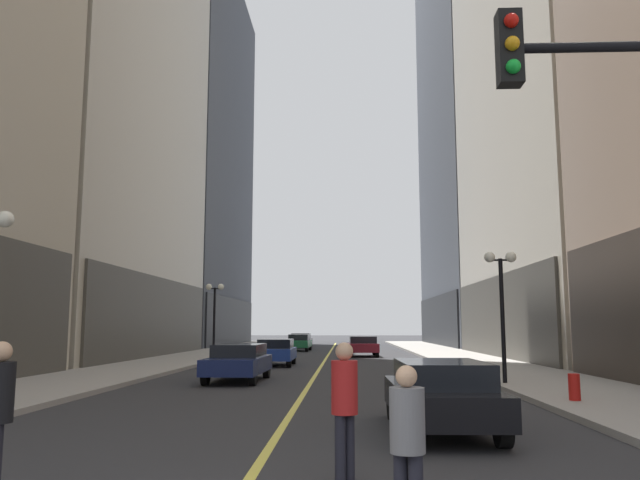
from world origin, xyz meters
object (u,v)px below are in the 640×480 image
at_px(car_green, 299,342).
at_px(pedestrian_in_grey_suit, 408,437).
at_px(car_silver, 301,340).
at_px(pedestrian_in_red_jacket, 345,400).
at_px(fire_hydrant_right, 574,390).
at_px(street_lamp_right_mid, 501,287).
at_px(street_lamp_left_far, 215,304).
at_px(car_maroon, 363,345).
at_px(car_black, 441,393).
at_px(car_blue, 276,351).
at_px(car_navy, 239,361).

bearing_deg(car_green, pedestrian_in_grey_suit, -84.42).
relative_size(car_green, pedestrian_in_grey_suit, 2.69).
xyz_separation_m(car_silver, pedestrian_in_red_jacket, (4.15, -49.94, 0.31)).
bearing_deg(car_silver, fire_hydrant_right, -76.87).
bearing_deg(fire_hydrant_right, street_lamp_right_mid, 95.85).
distance_m(pedestrian_in_grey_suit, street_lamp_left_far, 31.40).
bearing_deg(pedestrian_in_grey_suit, car_silver, 95.23).
bearing_deg(car_maroon, street_lamp_left_far, -148.28).
xyz_separation_m(pedestrian_in_grey_suit, street_lamp_left_far, (-8.24, 30.21, 2.34)).
height_order(car_black, car_blue, same).
bearing_deg(car_green, car_silver, 93.02).
height_order(car_maroon, street_lamp_left_far, street_lamp_left_far).
xyz_separation_m(car_navy, car_silver, (-0.28, 35.27, -0.00)).
bearing_deg(car_black, car_blue, 105.03).
height_order(car_green, fire_hydrant_right, car_green).
bearing_deg(car_navy, car_maroon, 75.28).
bearing_deg(pedestrian_in_grey_suit, pedestrian_in_red_jacket, 106.54).
bearing_deg(car_green, street_lamp_left_far, -104.93).
relative_size(car_black, car_blue, 1.09).
xyz_separation_m(car_black, street_lamp_right_mid, (3.37, 8.87, 2.54)).
height_order(car_blue, pedestrian_in_red_jacket, pedestrian_in_red_jacket).
xyz_separation_m(street_lamp_right_mid, fire_hydrant_right, (0.50, -4.88, -2.86)).
bearing_deg(car_black, car_maroon, 91.35).
xyz_separation_m(car_navy, car_green, (0.11, 28.02, -0.00)).
bearing_deg(pedestrian_in_red_jacket, street_lamp_right_mid, 67.99).
xyz_separation_m(car_black, car_maroon, (-0.70, 29.66, -0.00)).
distance_m(car_maroon, street_lamp_left_far, 10.57).
xyz_separation_m(car_navy, pedestrian_in_grey_suit, (4.48, -16.71, 0.20)).
bearing_deg(car_maroon, car_silver, 107.74).
bearing_deg(fire_hydrant_right, car_maroon, 100.09).
xyz_separation_m(car_blue, street_lamp_left_far, (-4.08, 4.36, 2.54)).
xyz_separation_m(car_black, car_green, (-5.56, 38.79, -0.00)).
xyz_separation_m(car_black, car_silver, (-5.94, 46.04, 0.00)).
xyz_separation_m(car_black, car_blue, (-5.34, 19.91, -0.00)).
height_order(pedestrian_in_red_jacket, pedestrian_in_grey_suit, pedestrian_in_red_jacket).
bearing_deg(car_navy, car_black, -62.26).
xyz_separation_m(car_maroon, street_lamp_right_mid, (4.07, -20.79, 2.54)).
bearing_deg(fire_hydrant_right, car_navy, 144.58).
height_order(car_blue, street_lamp_right_mid, street_lamp_right_mid).
bearing_deg(car_navy, fire_hydrant_right, -35.42).
xyz_separation_m(pedestrian_in_red_jacket, street_lamp_left_far, (-7.64, 28.17, 2.23)).
distance_m(pedestrian_in_red_jacket, fire_hydrant_right, 9.73).
bearing_deg(fire_hydrant_right, pedestrian_in_red_jacket, -125.66).
relative_size(car_navy, car_silver, 1.06).
xyz_separation_m(car_blue, pedestrian_in_grey_suit, (4.16, -25.85, 0.20)).
bearing_deg(pedestrian_in_grey_suit, car_navy, 105.00).
bearing_deg(street_lamp_left_far, fire_hydrant_right, -56.74).
distance_m(car_green, pedestrian_in_grey_suit, 44.94).
xyz_separation_m(car_blue, pedestrian_in_red_jacket, (3.55, -23.81, 0.31)).
height_order(car_blue, car_maroon, same).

